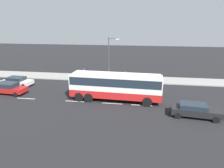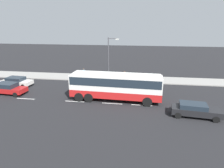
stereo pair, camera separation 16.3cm
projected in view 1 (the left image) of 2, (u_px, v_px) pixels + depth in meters
ground_plane at (104, 97)px, 25.74m from camera, size 120.00×120.00×0.00m
sidewalk_curb at (114, 78)px, 34.00m from camera, size 80.00×4.00×0.15m
lane_centreline at (112, 104)px, 23.68m from camera, size 35.07×0.16×0.01m
coach_bus at (116, 84)px, 24.10m from camera, size 11.05×3.09×3.31m
car_red_compact at (8, 88)px, 26.80m from camera, size 4.84×2.36×1.50m
car_black_sedan at (195, 110)px, 20.12m from camera, size 4.93×2.31×1.42m
car_white_minivan at (17, 81)px, 30.11m from camera, size 4.64×2.25×1.35m
pedestrian_near_curb at (125, 75)px, 31.99m from camera, size 0.32×0.32×1.60m
pedestrian_at_crossing at (84, 73)px, 33.42m from camera, size 0.32×0.32×1.70m
street_lamp at (110, 56)px, 31.63m from camera, size 1.69×0.24×6.82m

